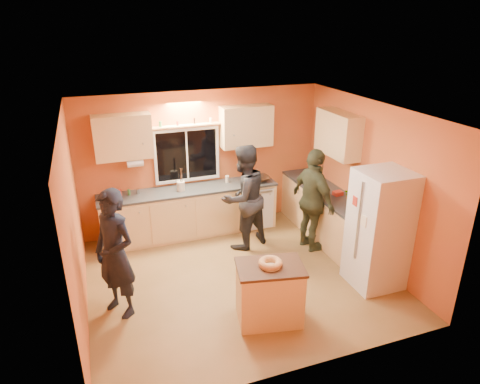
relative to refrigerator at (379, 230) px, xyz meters
name	(u,v)px	position (x,y,z in m)	size (l,w,h in m)	color
ground	(239,278)	(-1.89, 0.80, -0.90)	(4.50, 4.50, 0.00)	brown
room_shell	(237,171)	(-1.77, 1.21, 0.72)	(4.54, 4.04, 2.61)	#CD5D34
back_counter	(209,209)	(-1.88, 2.50, -0.45)	(4.23, 0.62, 0.90)	#DCB173
right_counter	(333,220)	(0.06, 1.30, -0.45)	(0.62, 1.84, 0.90)	#DCB173
refrigerator	(379,230)	(0.00, 0.00, 0.00)	(0.72, 0.70, 1.80)	silver
island	(269,293)	(-1.84, -0.27, -0.48)	(0.96, 0.75, 0.83)	#DCB173
bundt_pastry	(270,263)	(-1.84, -0.27, -0.02)	(0.31, 0.31, 0.09)	tan
person_left	(115,254)	(-3.69, 0.58, 0.00)	(0.66, 0.43, 1.80)	black
person_center	(244,197)	(-1.47, 1.75, 0.02)	(0.90, 0.70, 1.85)	black
person_right	(313,201)	(-0.39, 1.27, 0.00)	(1.06, 0.44, 1.80)	#2F3421
mixing_bowl	(260,179)	(-0.88, 2.45, 0.04)	(0.35, 0.35, 0.09)	#331A11
utensil_crock	(181,186)	(-2.39, 2.47, 0.09)	(0.14, 0.14, 0.17)	#ECE4C6
potted_plant	(353,196)	(0.12, 0.89, 0.17)	(0.30, 0.26, 0.33)	gray
red_box	(338,193)	(0.13, 1.34, 0.04)	(0.16, 0.12, 0.07)	#B42A1B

